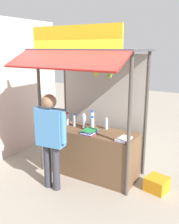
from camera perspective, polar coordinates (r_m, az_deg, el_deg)
ground_plane at (r=4.99m, az=-0.00°, el=-13.93°), size 20.00×20.00×0.00m
stall_counter at (r=4.79m, az=-0.00°, el=-9.25°), size 1.80×0.65×0.89m
stall_structure at (r=4.56m, az=0.93°, el=5.31°), size 2.00×1.57×2.72m
water_bottle_left at (r=4.94m, az=-5.12°, el=-1.60°), size 0.07×0.07×0.25m
water_bottle_far_left at (r=4.83m, az=0.54°, el=-1.55°), size 0.09×0.09×0.31m
water_bottle_front_right at (r=4.82m, az=-3.46°, el=-1.96°), size 0.07×0.07×0.25m
water_bottle_center at (r=4.66m, az=3.91°, el=-2.75°), size 0.06×0.06×0.22m
water_bottle_rear_center at (r=4.77m, az=-1.28°, el=-2.05°), size 0.07×0.07×0.27m
water_bottle_far_right at (r=4.62m, az=0.67°, el=-2.64°), size 0.07×0.07×0.26m
magazine_stack_right at (r=4.16m, az=7.93°, el=-6.23°), size 0.22×0.31×0.04m
magazine_stack_back_right at (r=4.43m, az=-0.03°, el=-4.55°), size 0.25×0.28×0.08m
banana_bunch_rightmost at (r=3.74m, az=4.60°, el=9.11°), size 0.11×0.11×0.30m
banana_bunch_leftmost at (r=3.84m, az=1.57°, el=9.31°), size 0.09×0.09×0.28m
vendor_person at (r=4.15m, az=-9.01°, el=-4.97°), size 0.63×0.25×1.67m
plastic_crate at (r=4.56m, az=15.30°, el=-15.73°), size 0.40×0.40×0.24m
neighbour_wall at (r=5.98m, az=-15.90°, el=5.59°), size 0.20×2.40×3.00m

